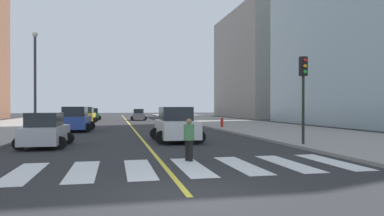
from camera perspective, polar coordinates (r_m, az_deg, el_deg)
ground_plane at (r=8.43m, az=-0.30°, el=-14.17°), size 220.00×220.00×0.00m
sidewalk_kerb_east at (r=31.31m, az=14.11°, el=-3.45°), size 10.00×120.00×0.15m
crosswalk_paint at (r=12.28m, az=-4.24°, el=-9.55°), size 13.50×4.00×0.01m
lane_divider_paint at (r=48.06m, az=-10.27°, el=-2.24°), size 0.16×80.00×0.01m
parking_garage_concrete at (r=72.38m, az=13.11°, el=6.63°), size 18.00×24.00×20.28m
car_gray_nearest at (r=54.20m, az=-8.58°, el=-1.11°), size 2.48×3.90×1.72m
car_white_second at (r=21.37m, az=-2.58°, el=-2.78°), size 2.89×4.62×2.07m
car_blue_third at (r=31.38m, az=-18.17°, el=-1.81°), size 3.04×4.74×2.08m
car_silver_fourth at (r=19.81m, az=-22.47°, el=-3.42°), size 2.58×4.05×1.78m
car_yellow_fifth at (r=47.31m, az=-16.66°, el=-1.14°), size 2.95×4.62×2.03m
car_green_sixth at (r=56.51m, az=-15.66°, el=-1.01°), size 2.65×4.16×1.83m
traffic_light_near_corner at (r=19.31m, az=17.44°, el=3.94°), size 0.36×0.41×4.53m
pedestrian_crossing at (r=13.62m, az=-0.50°, el=-4.79°), size 0.40×0.40×1.63m
fire_hydrant at (r=33.67m, az=4.83°, el=-2.33°), size 0.26×0.26×0.89m
street_lamp at (r=31.02m, az=-23.87°, el=5.21°), size 0.44×0.44×7.91m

